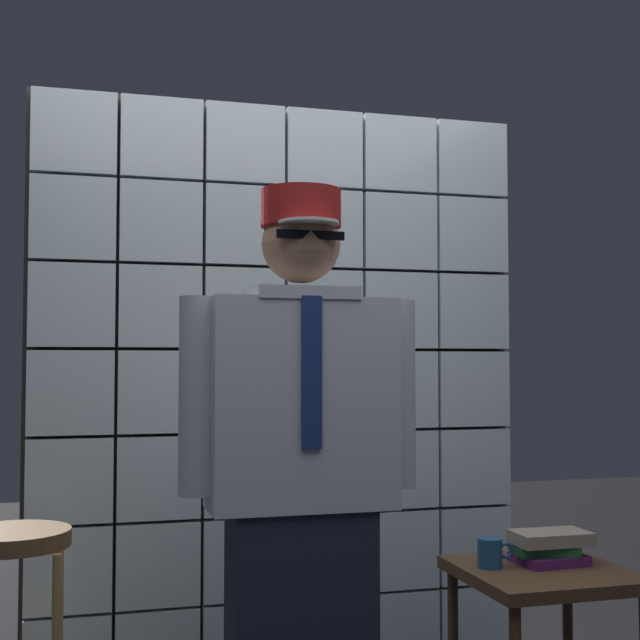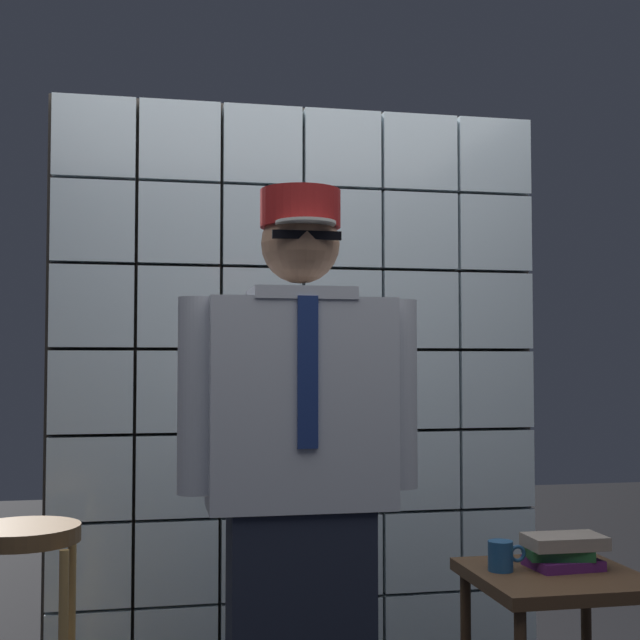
{
  "view_description": "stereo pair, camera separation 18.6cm",
  "coord_description": "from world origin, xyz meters",
  "px_view_note": "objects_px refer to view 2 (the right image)",
  "views": [
    {
      "loc": [
        -0.77,
        -2.1,
        1.24
      ],
      "look_at": [
        -0.11,
        0.29,
        1.36
      ],
      "focal_mm": 48.51,
      "sensor_mm": 36.0,
      "label": 1
    },
    {
      "loc": [
        -0.59,
        -2.14,
        1.24
      ],
      "look_at": [
        -0.11,
        0.29,
        1.36
      ],
      "focal_mm": 48.51,
      "sensor_mm": 36.0,
      "label": 2
    }
  ],
  "objects_px": {
    "bar_stool": "(22,589)",
    "standing_person": "(300,482)",
    "book_stack": "(562,551)",
    "side_table": "(556,597)",
    "coffee_mug": "(501,556)"
  },
  "relations": [
    {
      "from": "coffee_mug",
      "to": "standing_person",
      "type": "bearing_deg",
      "value": -162.71
    },
    {
      "from": "bar_stool",
      "to": "side_table",
      "type": "relative_size",
      "value": 1.3
    },
    {
      "from": "side_table",
      "to": "coffee_mug",
      "type": "height_order",
      "value": "coffee_mug"
    },
    {
      "from": "standing_person",
      "to": "book_stack",
      "type": "bearing_deg",
      "value": 13.23
    },
    {
      "from": "standing_person",
      "to": "book_stack",
      "type": "height_order",
      "value": "standing_person"
    },
    {
      "from": "bar_stool",
      "to": "standing_person",
      "type": "bearing_deg",
      "value": -23.97
    },
    {
      "from": "coffee_mug",
      "to": "side_table",
      "type": "bearing_deg",
      "value": -15.94
    },
    {
      "from": "book_stack",
      "to": "coffee_mug",
      "type": "bearing_deg",
      "value": 179.74
    },
    {
      "from": "standing_person",
      "to": "coffee_mug",
      "type": "bearing_deg",
      "value": 17.14
    },
    {
      "from": "bar_stool",
      "to": "book_stack",
      "type": "distance_m",
      "value": 1.7
    },
    {
      "from": "side_table",
      "to": "book_stack",
      "type": "height_order",
      "value": "book_stack"
    },
    {
      "from": "bar_stool",
      "to": "coffee_mug",
      "type": "relative_size",
      "value": 5.92
    },
    {
      "from": "standing_person",
      "to": "book_stack",
      "type": "xyz_separation_m",
      "value": [
        0.9,
        0.21,
        -0.27
      ]
    },
    {
      "from": "side_table",
      "to": "coffee_mug",
      "type": "relative_size",
      "value": 4.55
    },
    {
      "from": "standing_person",
      "to": "coffee_mug",
      "type": "height_order",
      "value": "standing_person"
    }
  ]
}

